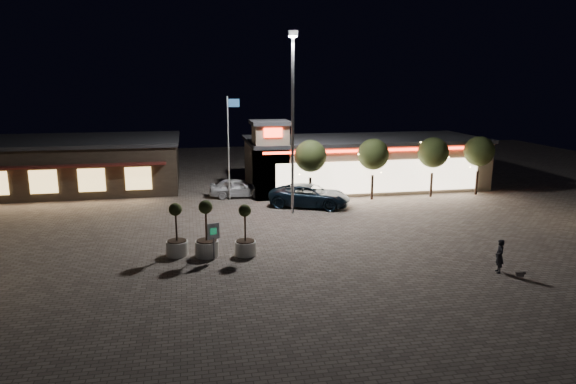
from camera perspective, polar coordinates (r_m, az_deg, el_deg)
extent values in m
plane|color=#74675D|center=(28.36, -0.19, -6.64)|extent=(90.00, 90.00, 0.00)
cube|color=gray|center=(45.51, 8.37, 3.13)|extent=(20.00, 8.00, 4.00)
cube|color=#262628|center=(45.22, 8.46, 5.82)|extent=(20.40, 8.40, 0.30)
cube|color=beige|center=(41.84, 10.19, 1.69)|extent=(17.00, 0.12, 2.60)
cube|color=red|center=(41.47, 10.32, 4.60)|extent=(19.00, 0.10, 0.18)
cube|color=gray|center=(40.63, -1.97, 3.42)|extent=(2.60, 2.60, 5.80)
cube|color=#262628|center=(40.26, -2.00, 7.71)|extent=(3.00, 3.00, 0.30)
cube|color=red|center=(39.00, -1.68, 6.60)|extent=(1.40, 0.10, 0.70)
cube|color=#382D23|center=(47.72, -21.80, 2.79)|extent=(16.00, 10.00, 4.00)
cube|color=#262628|center=(47.44, -22.01, 5.35)|extent=(16.40, 10.40, 0.30)
cube|color=#591E19|center=(42.37, -23.18, 2.66)|extent=(14.40, 0.80, 0.15)
cube|color=#FFCD72|center=(43.36, -25.53, 1.03)|extent=(2.00, 0.12, 1.80)
cube|color=#FFCD72|center=(42.62, -20.98, 1.25)|extent=(2.00, 0.12, 1.80)
cube|color=#FFCD72|center=(42.15, -16.29, 1.46)|extent=(2.00, 0.12, 1.80)
cylinder|color=gray|center=(35.19, 0.52, 7.11)|extent=(0.20, 0.20, 12.00)
cube|color=gray|center=(35.16, 0.54, 17.23)|extent=(0.60, 0.40, 0.35)
cube|color=white|center=(35.14, 0.54, 16.90)|extent=(0.45, 0.30, 0.08)
cylinder|color=white|center=(39.78, -6.63, 4.75)|extent=(0.10, 0.10, 8.00)
cube|color=navy|center=(39.51, -6.09, 9.81)|extent=(0.90, 0.04, 0.60)
cylinder|color=#332319|center=(39.29, 2.48, 0.23)|extent=(0.20, 0.20, 1.92)
sphere|color=#2D3819|center=(38.83, 2.51, 4.00)|extent=(2.42, 2.42, 2.42)
cylinder|color=#332319|center=(40.74, 9.33, 0.52)|extent=(0.20, 0.20, 1.92)
sphere|color=#2D3819|center=(40.29, 9.46, 4.15)|extent=(2.42, 2.42, 2.42)
cylinder|color=#332319|center=(42.73, 15.63, 0.77)|extent=(0.20, 0.20, 1.92)
sphere|color=#2D3819|center=(42.30, 15.83, 4.24)|extent=(2.42, 2.42, 2.42)
cylinder|color=#332319|center=(44.66, 20.22, 0.96)|extent=(0.20, 0.20, 1.92)
sphere|color=#2D3819|center=(44.25, 20.47, 4.27)|extent=(2.42, 2.42, 2.42)
imported|color=black|center=(38.05, 2.45, -0.39)|extent=(6.53, 4.96, 1.65)
imported|color=silver|center=(41.24, -5.62, 0.48)|extent=(4.62, 2.18, 1.53)
imported|color=black|center=(27.21, 22.44, -6.60)|extent=(0.54, 0.69, 1.67)
cube|color=#59514C|center=(26.96, 24.35, -8.33)|extent=(0.38, 0.22, 0.19)
sphere|color=#59514C|center=(27.02, 24.77, -8.15)|extent=(0.17, 0.17, 0.17)
cylinder|color=silver|center=(28.32, -12.20, -6.12)|extent=(1.18, 1.18, 0.78)
cylinder|color=black|center=(28.20, -12.24, -5.33)|extent=(1.02, 1.02, 0.06)
cylinder|color=#332319|center=(27.94, -12.33, -3.55)|extent=(0.10, 0.10, 1.76)
sphere|color=#2D3819|center=(27.72, -12.41, -1.90)|extent=(0.69, 0.69, 0.69)
cylinder|color=silver|center=(27.84, -4.75, -6.23)|extent=(1.14, 1.14, 0.76)
cylinder|color=black|center=(27.71, -4.76, -5.45)|extent=(0.99, 0.99, 0.06)
cylinder|color=#332319|center=(27.45, -4.80, -3.69)|extent=(0.10, 0.10, 1.71)
sphere|color=#2D3819|center=(27.24, -4.83, -2.06)|extent=(0.67, 0.67, 0.67)
cylinder|color=silver|center=(27.91, -8.99, -6.22)|extent=(1.25, 1.25, 0.83)
cylinder|color=black|center=(27.78, -9.02, -5.36)|extent=(1.08, 1.08, 0.06)
cylinder|color=#332319|center=(27.50, -9.09, -3.44)|extent=(0.10, 0.10, 1.87)
sphere|color=#2D3819|center=(27.27, -9.15, -1.66)|extent=(0.73, 0.73, 0.73)
cylinder|color=gray|center=(27.27, -8.23, -6.24)|extent=(0.08, 0.08, 1.20)
cube|color=white|center=(26.98, -8.30, -4.33)|extent=(0.64, 0.25, 0.85)
cube|color=#16874F|center=(26.94, -8.29, -4.35)|extent=(0.34, 0.12, 0.35)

